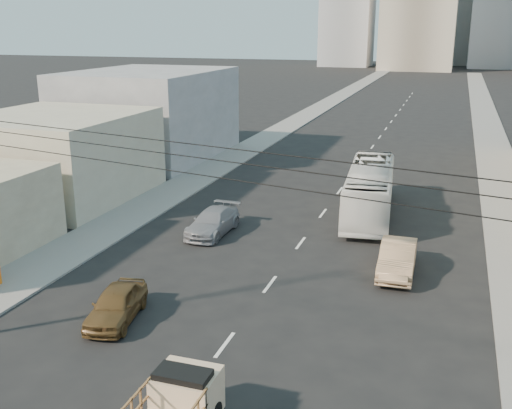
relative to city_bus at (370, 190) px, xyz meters
The scene contains 11 objects.
sidewalk_left 45.71m from the city_bus, 108.70° to the left, with size 3.50×180.00×0.12m, color gray.
sidewalk_right 44.19m from the city_bus, 78.44° to the left, with size 3.50×180.00×0.12m, color gray.
lane_dashes 26.48m from the city_bus, 96.29° to the left, with size 0.15×104.00×0.01m.
city_bus is the anchor object (origin of this frame).
sedan_brown 19.90m from the city_bus, 113.57° to the right, with size 1.70×4.22×1.44m, color brown.
sedan_tan 9.85m from the city_bus, 73.81° to the right, with size 1.69×4.85×1.60m, color tan.
sedan_grey 10.73m from the city_bus, 140.92° to the right, with size 2.01×4.94×1.43m, color gray.
overhead_wires 26.43m from the city_bus, 96.55° to the right, with size 23.01×5.02×0.72m.
bldg_left_mid 22.11m from the city_bus, behind, with size 11.00×12.00×6.00m, color #A79E86.
bldg_left_far 25.64m from the city_bus, 151.29° to the left, with size 12.00×16.00×8.00m, color gray.
midrise_nw 156.72m from the city_bus, 100.68° to the left, with size 15.00×15.00×34.00m, color #979A9F.
Camera 1 is at (7.67, -11.30, 11.88)m, focal length 42.00 mm.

